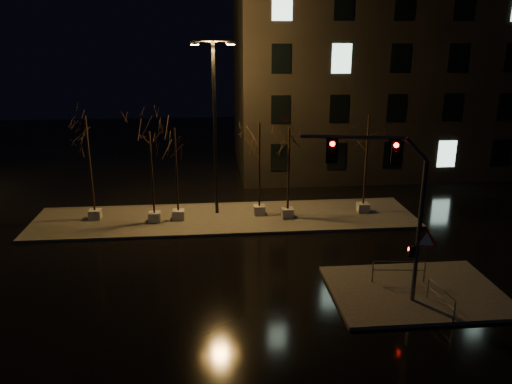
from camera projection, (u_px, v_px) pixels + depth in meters
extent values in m
plane|color=black|center=(231.00, 264.00, 23.32)|extent=(90.00, 90.00, 0.00)
cube|color=#403D39|center=(226.00, 218.00, 29.01)|extent=(22.00, 5.00, 0.15)
cube|color=#403D39|center=(415.00, 291.00, 20.65)|extent=(7.00, 5.00, 0.15)
cube|color=black|center=(395.00, 72.00, 39.47)|extent=(25.00, 12.00, 15.00)
cube|color=#A4A499|center=(95.00, 214.00, 28.59)|extent=(0.65, 0.65, 0.55)
cylinder|color=black|center=(90.00, 164.00, 27.71)|extent=(0.11, 0.11, 5.39)
cube|color=#A4A499|center=(155.00, 217.00, 28.19)|extent=(0.65, 0.65, 0.55)
cylinder|color=black|center=(152.00, 173.00, 27.42)|extent=(0.11, 0.11, 4.58)
cube|color=#A4A499|center=(179.00, 215.00, 28.55)|extent=(0.65, 0.65, 0.55)
cylinder|color=black|center=(176.00, 170.00, 27.77)|extent=(0.11, 0.11, 4.73)
cube|color=#A4A499|center=(259.00, 210.00, 29.33)|extent=(0.65, 0.65, 0.55)
cylinder|color=black|center=(259.00, 165.00, 28.52)|extent=(0.11, 0.11, 4.89)
cube|color=#A4A499|center=(288.00, 213.00, 28.84)|extent=(0.65, 0.65, 0.55)
cylinder|color=black|center=(288.00, 169.00, 28.06)|extent=(0.11, 0.11, 4.68)
cube|color=#A4A499|center=(363.00, 208.00, 29.73)|extent=(0.65, 0.65, 0.55)
cylinder|color=black|center=(366.00, 160.00, 28.87)|extent=(0.11, 0.11, 5.24)
cylinder|color=#505257|center=(419.00, 233.00, 19.00)|extent=(0.17, 0.17, 5.70)
cylinder|color=#505257|center=(353.00, 137.00, 18.19)|extent=(3.75, 0.89, 0.13)
cube|color=black|center=(395.00, 152.00, 18.18)|extent=(0.32, 0.26, 0.86)
cube|color=black|center=(332.00, 151.00, 18.42)|extent=(0.32, 0.26, 0.86)
cube|color=black|center=(411.00, 251.00, 19.24)|extent=(0.24, 0.21, 0.43)
cone|color=red|center=(426.00, 241.00, 19.01)|extent=(0.97, 0.23, 0.99)
sphere|color=#FF0C07|center=(428.00, 145.00, 17.98)|extent=(0.17, 0.17, 0.17)
cylinder|color=black|center=(215.00, 131.00, 28.24)|extent=(0.20, 0.20, 9.80)
cylinder|color=black|center=(213.00, 41.00, 26.79)|extent=(2.15, 0.39, 0.10)
cube|color=orange|center=(195.00, 44.00, 26.61)|extent=(0.52, 0.34, 0.20)
cube|color=orange|center=(231.00, 44.00, 27.05)|extent=(0.52, 0.34, 0.20)
cylinder|color=#505257|center=(373.00, 272.00, 21.18)|extent=(0.05, 0.05, 0.90)
cylinder|color=#505257|center=(424.00, 272.00, 21.16)|extent=(0.05, 0.05, 0.90)
cylinder|color=#505257|center=(400.00, 261.00, 21.02)|extent=(2.19, 0.27, 0.04)
cylinder|color=#505257|center=(399.00, 270.00, 21.14)|extent=(2.19, 0.27, 0.04)
cylinder|color=#505257|center=(454.00, 312.00, 18.15)|extent=(0.05, 0.05, 0.83)
cylinder|color=#505257|center=(428.00, 288.00, 19.88)|extent=(0.05, 0.05, 0.83)
cylinder|color=#505257|center=(442.00, 289.00, 18.88)|extent=(0.23, 1.84, 0.04)
cylinder|color=#505257|center=(441.00, 298.00, 18.99)|extent=(0.23, 1.84, 0.04)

